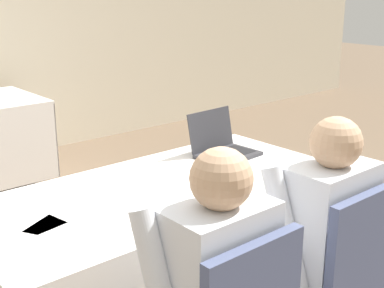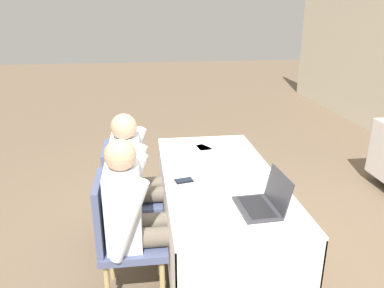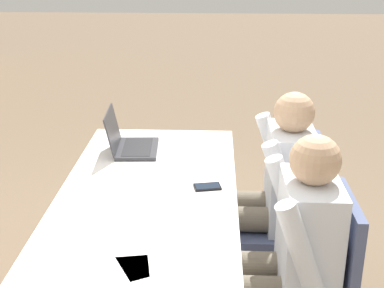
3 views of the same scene
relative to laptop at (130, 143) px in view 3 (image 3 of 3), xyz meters
name	(u,v)px [view 3 (image 3 of 3)]	position (x,y,z in m)	size (l,w,h in m)	color
conference_table_near	(148,228)	(-0.53, -0.16, -0.22)	(1.75, 0.83, 0.74)	white
laptop	(130,143)	(0.00, 0.00, 0.00)	(0.33, 0.28, 0.23)	#333338
cell_phone	(207,187)	(-0.45, -0.43, -0.04)	(0.10, 0.14, 0.01)	black
paper_beside_laptop	(159,257)	(-1.04, -0.26, -0.04)	(0.32, 0.36, 0.00)	white
paper_centre_table	(107,274)	(-1.16, -0.09, -0.04)	(0.26, 0.33, 0.00)	white
paper_left_edge	(131,180)	(-0.39, -0.06, -0.04)	(0.26, 0.33, 0.00)	white
chair_near_left	(311,284)	(-0.83, -0.88, -0.30)	(0.44, 0.44, 0.89)	tan
chair_near_right	(292,215)	(-0.23, -0.88, -0.30)	(0.44, 0.44, 0.89)	tan
person_checkered_shirt	(288,250)	(-0.83, -0.77, -0.14)	(0.50, 0.52, 1.15)	#665B4C
person_white_shirt	(274,187)	(-0.23, -0.77, -0.14)	(0.50, 0.52, 1.15)	#665B4C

